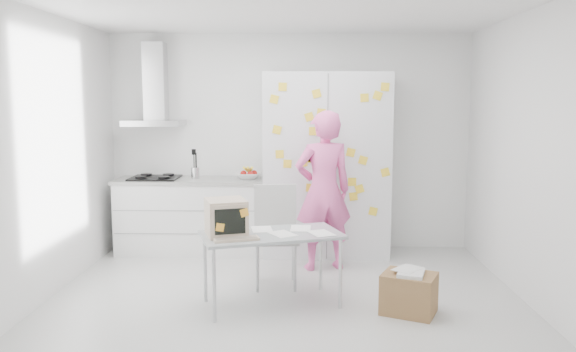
{
  "coord_description": "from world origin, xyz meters",
  "views": [
    {
      "loc": [
        0.15,
        -5.08,
        1.87
      ],
      "look_at": [
        0.01,
        0.69,
        1.09
      ],
      "focal_mm": 35.0,
      "sensor_mm": 36.0,
      "label": 1
    }
  ],
  "objects_px": {
    "desk": "(243,226)",
    "cardboard_box": "(409,293)",
    "person": "(323,191)",
    "chair": "(276,229)"
  },
  "relations": [
    {
      "from": "desk",
      "to": "chair",
      "type": "height_order",
      "value": "chair"
    },
    {
      "from": "person",
      "to": "chair",
      "type": "relative_size",
      "value": 1.74
    },
    {
      "from": "desk",
      "to": "chair",
      "type": "relative_size",
      "value": 1.36
    },
    {
      "from": "chair",
      "to": "cardboard_box",
      "type": "distance_m",
      "value": 1.51
    },
    {
      "from": "person",
      "to": "cardboard_box",
      "type": "bearing_deg",
      "value": 102.85
    },
    {
      "from": "person",
      "to": "chair",
      "type": "height_order",
      "value": "person"
    },
    {
      "from": "desk",
      "to": "person",
      "type": "bearing_deg",
      "value": 39.32
    },
    {
      "from": "person",
      "to": "desk",
      "type": "relative_size",
      "value": 1.28
    },
    {
      "from": "desk",
      "to": "cardboard_box",
      "type": "distance_m",
      "value": 1.59
    },
    {
      "from": "desk",
      "to": "chair",
      "type": "bearing_deg",
      "value": 50.62
    }
  ]
}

